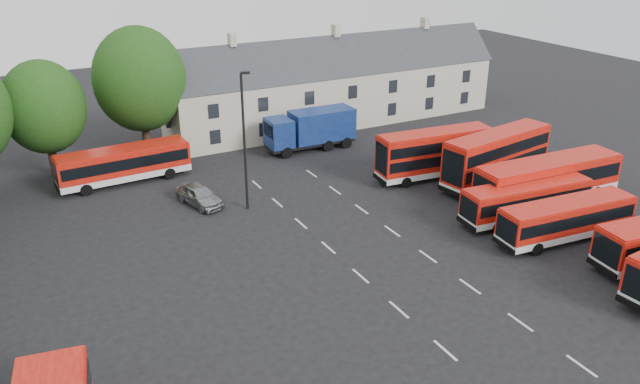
{
  "coord_description": "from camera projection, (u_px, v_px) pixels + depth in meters",
  "views": [
    {
      "loc": [
        -17.3,
        -25.22,
        19.48
      ],
      "look_at": [
        1.41,
        9.8,
        2.2
      ],
      "focal_mm": 35.0,
      "sensor_mm": 36.0,
      "label": 1
    }
  ],
  "objects": [
    {
      "name": "bus_row_e",
      "position": [
        548.0,
        177.0,
        46.3
      ],
      "size": [
        12.03,
        3.4,
        3.37
      ],
      "rotation": [
        0.0,
        0.0,
        -0.06
      ],
      "color": "silver",
      "rests_on": "ground"
    },
    {
      "name": "lamppost",
      "position": [
        245.0,
        138.0,
        43.88
      ],
      "size": [
        0.71,
        0.41,
        10.18
      ],
      "rotation": [
        0.0,
        0.0,
        -0.27
      ],
      "color": "black",
      "rests_on": "ground"
    },
    {
      "name": "bus_dd_north",
      "position": [
        435.0,
        151.0,
        50.7
      ],
      "size": [
        9.94,
        3.2,
        4.0
      ],
      "rotation": [
        0.0,
        0.0,
        -0.1
      ],
      "color": "silver",
      "rests_on": "ground"
    },
    {
      "name": "bus_row_d",
      "position": [
        527.0,
        198.0,
        43.66
      ],
      "size": [
        9.89,
        3.18,
        2.75
      ],
      "rotation": [
        0.0,
        0.0,
        -0.1
      ],
      "color": "silver",
      "rests_on": "ground"
    },
    {
      "name": "terrace_houses",
      "position": [
        335.0,
        86.0,
        64.42
      ],
      "size": [
        35.7,
        7.13,
        10.06
      ],
      "color": "beige",
      "rests_on": "ground"
    },
    {
      "name": "bus_dd_south",
      "position": [
        497.0,
        155.0,
        49.57
      ],
      "size": [
        10.66,
        4.01,
        4.27
      ],
      "rotation": [
        0.0,
        0.0,
        0.16
      ],
      "color": "silver",
      "rests_on": "ground"
    },
    {
      "name": "box_truck",
      "position": [
        312.0,
        128.0,
        57.21
      ],
      "size": [
        8.35,
        2.78,
        3.63
      ],
      "rotation": [
        0.0,
        0.0,
        -0.02
      ],
      "color": "black",
      "rests_on": "ground"
    },
    {
      "name": "bus_north",
      "position": [
        124.0,
        162.0,
        49.92
      ],
      "size": [
        10.45,
        2.88,
        2.93
      ],
      "rotation": [
        0.0,
        0.0,
        0.05
      ],
      "color": "silver",
      "rests_on": "ground"
    },
    {
      "name": "bus_row_c",
      "position": [
        567.0,
        217.0,
        40.88
      ],
      "size": [
        9.88,
        3.12,
        2.75
      ],
      "rotation": [
        0.0,
        0.0,
        -0.09
      ],
      "color": "silver",
      "rests_on": "ground"
    },
    {
      "name": "silver_car",
      "position": [
        199.0,
        195.0,
        46.36
      ],
      "size": [
        2.93,
        4.77,
        1.52
      ],
      "primitive_type": "imported",
      "rotation": [
        0.0,
        0.0,
        0.27
      ],
      "color": "#989A9F",
      "rests_on": "ground"
    },
    {
      "name": "ground",
      "position": [
        379.0,
        292.0,
        35.65
      ],
      "size": [
        140.0,
        140.0,
        0.0
      ],
      "primitive_type": "plane",
      "color": "black",
      "rests_on": "ground"
    },
    {
      "name": "lane_markings",
      "position": [
        395.0,
        266.0,
        38.35
      ],
      "size": [
        5.15,
        33.8,
        0.01
      ],
      "color": "beige",
      "rests_on": "ground"
    }
  ]
}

